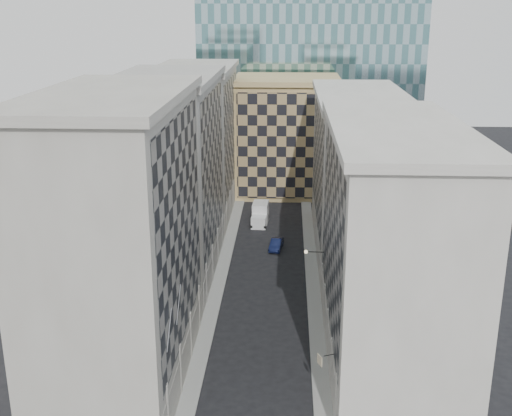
% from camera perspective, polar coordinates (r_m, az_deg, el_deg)
% --- Properties ---
extents(sidewalk_west, '(1.50, 100.00, 0.15)m').
position_cam_1_polar(sidewalk_west, '(72.59, -3.29, -6.54)').
color(sidewalk_west, '#989792').
rests_on(sidewalk_west, ground).
extents(sidewalk_east, '(1.50, 100.00, 0.15)m').
position_cam_1_polar(sidewalk_east, '(72.27, 5.07, -6.70)').
color(sidewalk_east, '#989792').
rests_on(sidewalk_east, ground).
extents(bldg_left_a, '(10.80, 22.80, 23.70)m').
position_cam_1_polar(bldg_left_a, '(51.82, -11.95, -2.99)').
color(bldg_left_a, '#9C978D').
rests_on(bldg_left_a, ground).
extents(bldg_left_b, '(10.80, 22.80, 22.70)m').
position_cam_1_polar(bldg_left_b, '(72.45, -7.64, 2.73)').
color(bldg_left_b, gray).
rests_on(bldg_left_b, ground).
extents(bldg_left_c, '(10.80, 22.80, 21.70)m').
position_cam_1_polar(bldg_left_c, '(93.71, -5.24, 5.88)').
color(bldg_left_c, '#9C978D').
rests_on(bldg_left_c, ground).
extents(bldg_right_a, '(10.80, 26.80, 20.70)m').
position_cam_1_polar(bldg_right_a, '(55.11, 11.76, -3.39)').
color(bldg_right_a, '#B2AEA3').
rests_on(bldg_right_a, ground).
extents(bldg_right_b, '(10.80, 28.80, 19.70)m').
position_cam_1_polar(bldg_right_b, '(80.82, 8.97, 3.14)').
color(bldg_right_b, '#B2AEA3').
rests_on(bldg_right_b, ground).
extents(tan_block, '(16.80, 14.80, 18.80)m').
position_cam_1_polar(tan_block, '(105.71, 2.72, 6.50)').
color(tan_block, tan).
rests_on(tan_block, ground).
extents(church_tower, '(7.20, 7.20, 51.50)m').
position_cam_1_polar(church_tower, '(117.91, 1.87, 16.22)').
color(church_tower, '#312D26').
rests_on(church_tower, ground).
extents(flagpoles_left, '(0.10, 6.33, 2.33)m').
position_cam_1_polar(flagpoles_left, '(47.83, -7.30, -9.55)').
color(flagpoles_left, gray).
rests_on(flagpoles_left, ground).
extents(bracket_lamp, '(1.98, 0.36, 0.36)m').
position_cam_1_polar(bracket_lamp, '(64.34, 4.62, -3.90)').
color(bracket_lamp, black).
rests_on(bracket_lamp, ground).
extents(box_truck, '(2.41, 5.36, 2.88)m').
position_cam_1_polar(box_truck, '(91.11, 0.36, -0.62)').
color(box_truck, white).
rests_on(box_truck, ground).
extents(dark_car, '(1.94, 4.20, 1.34)m').
position_cam_1_polar(dark_car, '(81.73, 1.82, -3.24)').
color(dark_car, '#10183C').
rests_on(dark_car, ground).
extents(shop_sign, '(1.31, 0.76, 0.88)m').
position_cam_1_polar(shop_sign, '(50.57, 5.74, -13.27)').
color(shop_sign, black).
rests_on(shop_sign, ground).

